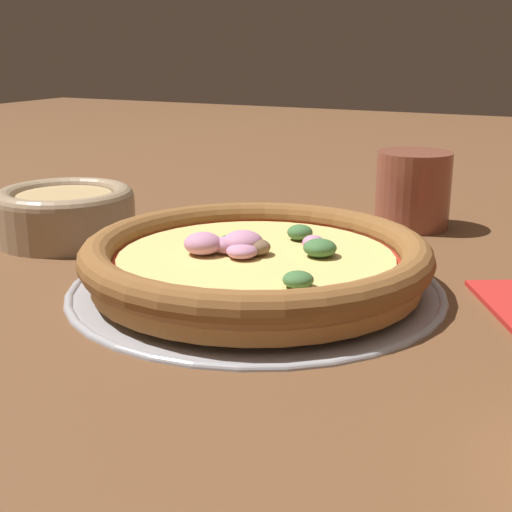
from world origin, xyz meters
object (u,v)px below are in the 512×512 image
at_px(pizza_tray, 256,286).
at_px(drinking_cup, 413,190).
at_px(pizza, 256,259).
at_px(bowl_near, 65,212).

height_order(pizza_tray, drinking_cup, drinking_cup).
height_order(pizza, bowl_near, bowl_near).
bearing_deg(drinking_cup, pizza, -103.07).
distance_m(pizza, drinking_cup, 0.26).
xyz_separation_m(pizza_tray, bowl_near, (-0.23, 0.05, 0.03)).
height_order(pizza_tray, pizza, pizza).
bearing_deg(pizza_tray, pizza, -156.96).
bearing_deg(drinking_cup, bowl_near, -145.51).
bearing_deg(pizza_tray, drinking_cup, 76.93).
distance_m(pizza, bowl_near, 0.24).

